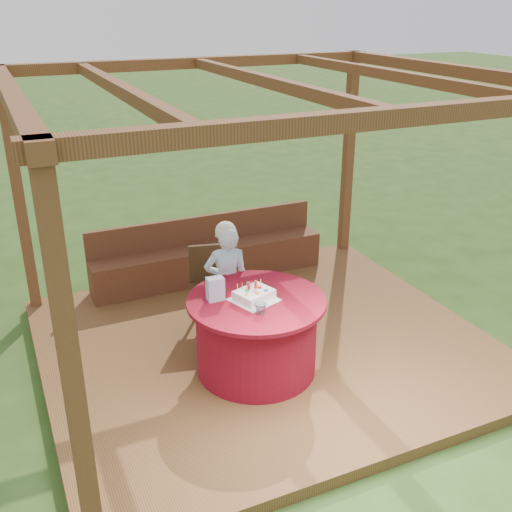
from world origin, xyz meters
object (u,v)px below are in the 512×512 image
(table, at_px, (256,334))
(elderly_woman, at_px, (227,281))
(bench, at_px, (209,259))
(drinking_glass, at_px, (261,309))
(birthday_cake, at_px, (254,295))
(gift_bag, at_px, (215,289))
(chair, at_px, (210,282))

(table, distance_m, elderly_woman, 0.73)
(bench, height_order, drinking_glass, drinking_glass)
(bench, height_order, elderly_woman, elderly_woman)
(birthday_cake, distance_m, drinking_glass, 0.26)
(gift_bag, bearing_deg, bench, 73.46)
(bench, height_order, chair, chair)
(chair, height_order, drinking_glass, chair)
(chair, xyz_separation_m, elderly_woman, (0.04, -0.39, 0.17))
(chair, bearing_deg, bench, 70.95)
(birthday_cake, xyz_separation_m, gift_bag, (-0.32, 0.15, 0.06))
(bench, distance_m, table, 2.18)
(gift_bag, bearing_deg, elderly_woman, 60.32)
(chair, distance_m, gift_bag, 1.04)
(chair, xyz_separation_m, gift_bag, (-0.28, -0.92, 0.39))
(drinking_glass, bearing_deg, table, 73.41)
(bench, xyz_separation_m, table, (-0.31, -2.16, 0.12))
(elderly_woman, height_order, drinking_glass, elderly_woman)
(birthday_cake, bearing_deg, table, 14.22)
(table, bearing_deg, chair, 93.59)
(elderly_woman, distance_m, drinking_glass, 0.96)
(bench, bearing_deg, elderly_woman, -102.77)
(table, relative_size, birthday_cake, 2.76)
(elderly_woman, xyz_separation_m, drinking_glass, (-0.05, -0.94, 0.15))
(bench, bearing_deg, gift_bag, -108.12)
(bench, distance_m, drinking_glass, 2.51)
(bench, bearing_deg, table, -98.17)
(table, xyz_separation_m, drinking_glass, (-0.08, -0.27, 0.43))
(elderly_woman, distance_m, birthday_cake, 0.70)
(gift_bag, xyz_separation_m, drinking_glass, (0.27, -0.41, -0.06))
(birthday_cake, bearing_deg, chair, 92.19)
(table, xyz_separation_m, elderly_woman, (-0.03, 0.68, 0.27))
(bench, xyz_separation_m, gift_bag, (-0.66, -2.01, 0.61))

